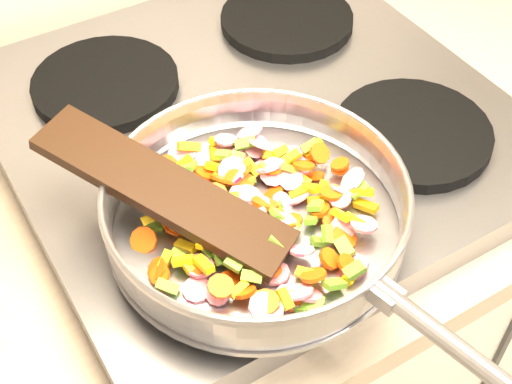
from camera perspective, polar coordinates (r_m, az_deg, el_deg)
cooktop at (r=0.91m, az=-0.19°, el=5.47°), size 0.60×0.60×0.04m
grate_fl at (r=0.76m, az=-3.78°, el=-2.63°), size 0.19×0.19×0.02m
grate_fr at (r=0.88m, az=12.44°, el=4.65°), size 0.19×0.19×0.02m
grate_bl at (r=0.95m, az=-11.96°, el=8.50°), size 0.19×0.19×0.02m
grate_br at (r=1.05m, az=2.48°, el=13.61°), size 0.19×0.19×0.02m
saute_pan at (r=0.72m, az=0.12°, el=-1.20°), size 0.35×0.52×0.06m
vegetable_heap at (r=0.74m, az=0.05°, el=-1.62°), size 0.26×0.27×0.05m
wooden_spatula at (r=0.72m, az=-7.45°, el=0.20°), size 0.20×0.27×0.07m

